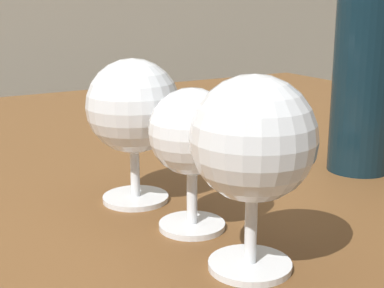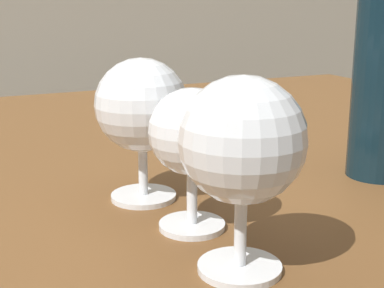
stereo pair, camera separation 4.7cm
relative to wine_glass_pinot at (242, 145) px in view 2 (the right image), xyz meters
The scene contains 4 objects.
dining_table 0.40m from the wine_glass_pinot, 97.28° to the left, with size 1.53×0.96×0.76m.
wine_glass_pinot is the anchor object (origin of this frame).
wine_glass_rose 0.09m from the wine_glass_pinot, 89.35° to the left, with size 0.07×0.07×0.12m.
wine_glass_white 0.17m from the wine_glass_pinot, 93.99° to the left, with size 0.09×0.09×0.14m.
Camera 2 is at (-0.14, -0.68, 0.95)m, focal length 53.34 mm.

